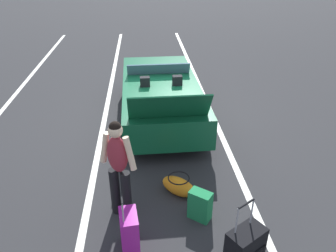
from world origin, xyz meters
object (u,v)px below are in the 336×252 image
(duffel_bag, at_px, (179,186))
(suitcase_medium_bright, at_px, (129,232))
(traveler_person, at_px, (118,165))
(convertible_car, at_px, (160,93))
(suitcase_small_carryon, at_px, (200,205))

(duffel_bag, bearing_deg, suitcase_medium_bright, 144.16)
(traveler_person, bearing_deg, convertible_car, 14.58)
(suitcase_small_carryon, height_order, duffel_bag, suitcase_small_carryon)
(duffel_bag, bearing_deg, traveler_person, 112.98)
(convertible_car, relative_size, traveler_person, 2.58)
(convertible_car, distance_m, traveler_person, 3.57)
(convertible_car, height_order, traveler_person, traveler_person)
(convertible_car, distance_m, duffel_bag, 3.09)
(suitcase_small_carryon, xyz_separation_m, duffel_bag, (0.60, 0.27, -0.09))
(suitcase_small_carryon, bearing_deg, traveler_person, 117.59)
(convertible_car, xyz_separation_m, suitcase_small_carryon, (-3.66, -0.40, -0.34))
(suitcase_medium_bright, bearing_deg, duffel_bag, 47.42)
(duffel_bag, height_order, traveler_person, traveler_person)
(suitcase_small_carryon, xyz_separation_m, traveler_person, (0.20, 1.21, 0.68))
(convertible_car, distance_m, suitcase_medium_bright, 4.23)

